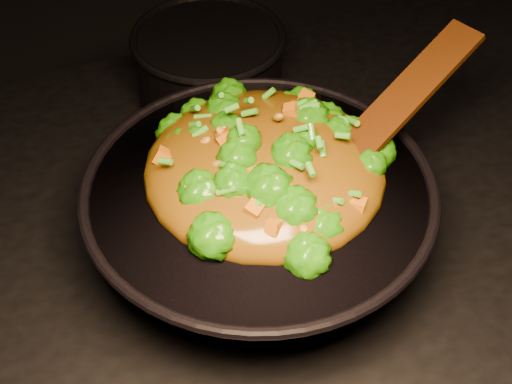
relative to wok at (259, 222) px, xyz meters
name	(u,v)px	position (x,y,z in m)	size (l,w,h in m)	color
wok	(259,222)	(0.00, 0.00, 0.00)	(0.38, 0.38, 0.11)	black
stir_fry	(265,142)	(0.01, 0.02, 0.10)	(0.27, 0.27, 0.09)	#277D08
spatula	(385,117)	(0.15, 0.01, 0.10)	(0.29, 0.04, 0.01)	#3C1A07
back_pot	(209,69)	(0.03, 0.30, 0.00)	(0.20, 0.20, 0.12)	black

